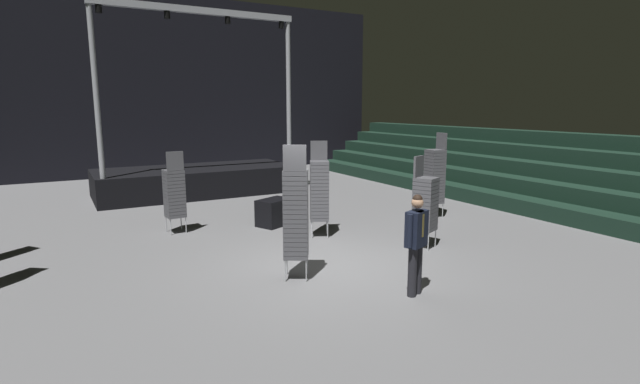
# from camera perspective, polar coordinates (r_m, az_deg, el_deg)

# --- Properties ---
(ground_plane) EXTENTS (22.00, 30.00, 0.10)m
(ground_plane) POSITION_cam_1_polar(r_m,az_deg,el_deg) (9.51, 0.23, -9.32)
(ground_plane) COLOR slate
(arena_end_wall) EXTENTS (22.00, 0.30, 8.00)m
(arena_end_wall) POSITION_cam_1_polar(r_m,az_deg,el_deg) (23.23, -18.75, 11.88)
(arena_end_wall) COLOR black
(arena_end_wall) RESTS_ON ground_plane
(bleacher_bank_right) EXTENTS (3.75, 24.00, 2.25)m
(bleacher_bank_right) POSITION_cam_1_polar(r_m,az_deg,el_deg) (16.28, 27.47, 2.01)
(bleacher_bank_right) COLOR black
(bleacher_bank_right) RESTS_ON ground_plane
(stage_riser) EXTENTS (6.79, 2.92, 6.21)m
(stage_riser) POSITION_cam_1_polar(r_m,az_deg,el_deg) (17.70, -14.55, 1.70)
(stage_riser) COLOR black
(stage_riser) RESTS_ON ground_plane
(man_with_tie) EXTENTS (0.56, 0.36, 1.72)m
(man_with_tie) POSITION_cam_1_polar(r_m,az_deg,el_deg) (8.08, 11.42, -5.50)
(man_with_tie) COLOR black
(man_with_tie) RESTS_ON ground_plane
(chair_stack_front_left) EXTENTS (0.58, 0.58, 2.05)m
(chair_stack_front_left) POSITION_cam_1_polar(r_m,az_deg,el_deg) (10.82, 12.42, -1.24)
(chair_stack_front_left) COLOR #B2B5BA
(chair_stack_front_left) RESTS_ON ground_plane
(chair_stack_front_right) EXTENTS (0.47, 0.47, 2.39)m
(chair_stack_front_right) POSITION_cam_1_polar(r_m,az_deg,el_deg) (13.87, 13.51, 1.93)
(chair_stack_front_right) COLOR #B2B5BA
(chair_stack_front_right) RESTS_ON ground_plane
(chair_stack_mid_left) EXTENTS (0.59, 0.59, 2.31)m
(chair_stack_mid_left) POSITION_cam_1_polar(r_m,az_deg,el_deg) (11.49, -0.08, 0.31)
(chair_stack_mid_left) COLOR #B2B5BA
(chair_stack_mid_left) RESTS_ON ground_plane
(chair_stack_mid_centre) EXTENTS (0.60, 0.60, 2.48)m
(chair_stack_mid_centre) POSITION_cam_1_polar(r_m,az_deg,el_deg) (8.63, -2.90, -2.48)
(chair_stack_mid_centre) COLOR #B2B5BA
(chair_stack_mid_centre) RESTS_ON ground_plane
(chair_stack_rear_right) EXTENTS (0.47, 0.47, 2.05)m
(chair_stack_rear_right) POSITION_cam_1_polar(r_m,az_deg,el_deg) (12.35, -16.98, -0.03)
(chair_stack_rear_right) COLOR #B2B5BA
(chair_stack_rear_right) RESTS_ON ground_plane
(equipment_road_case) EXTENTS (1.07, 0.92, 0.71)m
(equipment_road_case) POSITION_cam_1_polar(r_m,az_deg,el_deg) (12.72, -5.45, -2.42)
(equipment_road_case) COLOR black
(equipment_road_case) RESTS_ON ground_plane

